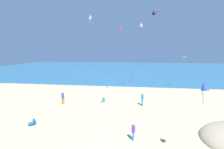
{
  "coord_description": "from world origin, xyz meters",
  "views": [
    {
      "loc": [
        1.56,
        -6.13,
        7.18
      ],
      "look_at": [
        0.0,
        8.09,
        4.61
      ],
      "focal_mm": 20.49,
      "sensor_mm": 36.0,
      "label": 1
    }
  ],
  "objects_px": {
    "kite_green": "(184,57)",
    "kite_black": "(154,12)",
    "person_1": "(63,97)",
    "kite_red": "(157,11)",
    "beach_chair_near_camera": "(33,122)",
    "person_7": "(103,100)",
    "person_5": "(133,131)",
    "kite_blue": "(204,86)",
    "kite_pink": "(141,25)",
    "kite_white": "(90,18)",
    "person_4": "(142,98)",
    "kite_magenta": "(121,29)"
  },
  "relations": [
    {
      "from": "kite_pink",
      "to": "kite_black",
      "type": "bearing_deg",
      "value": 66.12
    },
    {
      "from": "kite_magenta",
      "to": "person_4",
      "type": "bearing_deg",
      "value": -49.64
    },
    {
      "from": "person_7",
      "to": "kite_red",
      "type": "distance_m",
      "value": 18.77
    },
    {
      "from": "person_4",
      "to": "kite_blue",
      "type": "xyz_separation_m",
      "value": [
        2.22,
        -9.0,
        4.24
      ]
    },
    {
      "from": "beach_chair_near_camera",
      "to": "person_7",
      "type": "xyz_separation_m",
      "value": [
        5.98,
        6.47,
        0.01
      ]
    },
    {
      "from": "person_1",
      "to": "kite_black",
      "type": "relative_size",
      "value": 0.89
    },
    {
      "from": "person_1",
      "to": "kite_red",
      "type": "xyz_separation_m",
      "value": [
        14.03,
        10.02,
        13.47
      ]
    },
    {
      "from": "kite_blue",
      "to": "person_7",
      "type": "bearing_deg",
      "value": 128.59
    },
    {
      "from": "kite_blue",
      "to": "kite_black",
      "type": "relative_size",
      "value": 0.72
    },
    {
      "from": "kite_black",
      "to": "person_7",
      "type": "bearing_deg",
      "value": -122.56
    },
    {
      "from": "kite_black",
      "to": "kite_green",
      "type": "bearing_deg",
      "value": -45.89
    },
    {
      "from": "kite_white",
      "to": "kite_black",
      "type": "xyz_separation_m",
      "value": [
        12.54,
        7.2,
        2.65
      ]
    },
    {
      "from": "kite_blue",
      "to": "kite_green",
      "type": "relative_size",
      "value": 1.1
    },
    {
      "from": "kite_green",
      "to": "kite_magenta",
      "type": "xyz_separation_m",
      "value": [
        -11.94,
        -5.67,
        4.35
      ]
    },
    {
      "from": "kite_blue",
      "to": "kite_black",
      "type": "bearing_deg",
      "value": 86.61
    },
    {
      "from": "person_1",
      "to": "kite_magenta",
      "type": "xyz_separation_m",
      "value": [
        7.7,
        4.41,
        9.51
      ]
    },
    {
      "from": "person_5",
      "to": "kite_magenta",
      "type": "height_order",
      "value": "kite_magenta"
    },
    {
      "from": "person_5",
      "to": "kite_white",
      "type": "xyz_separation_m",
      "value": [
        -7.35,
        14.59,
        12.37
      ]
    },
    {
      "from": "kite_white",
      "to": "kite_pink",
      "type": "relative_size",
      "value": 1.26
    },
    {
      "from": "person_7",
      "to": "kite_pink",
      "type": "relative_size",
      "value": 0.5
    },
    {
      "from": "kite_pink",
      "to": "kite_red",
      "type": "height_order",
      "value": "kite_red"
    },
    {
      "from": "beach_chair_near_camera",
      "to": "kite_white",
      "type": "xyz_separation_m",
      "value": [
        2.47,
        13.42,
        12.94
      ]
    },
    {
      "from": "kite_magenta",
      "to": "kite_black",
      "type": "distance_m",
      "value": 13.99
    },
    {
      "from": "person_5",
      "to": "kite_blue",
      "type": "relative_size",
      "value": 1.03
    },
    {
      "from": "kite_pink",
      "to": "kite_red",
      "type": "distance_m",
      "value": 4.63
    },
    {
      "from": "person_1",
      "to": "person_4",
      "type": "bearing_deg",
      "value": -67.58
    },
    {
      "from": "person_7",
      "to": "person_4",
      "type": "bearing_deg",
      "value": 163.83
    },
    {
      "from": "person_4",
      "to": "kite_black",
      "type": "bearing_deg",
      "value": 83.69
    },
    {
      "from": "person_1",
      "to": "person_4",
      "type": "height_order",
      "value": "person_1"
    },
    {
      "from": "kite_green",
      "to": "kite_magenta",
      "type": "bearing_deg",
      "value": -154.59
    },
    {
      "from": "kite_white",
      "to": "kite_blue",
      "type": "bearing_deg",
      "value": -55.98
    },
    {
      "from": "person_1",
      "to": "kite_red",
      "type": "distance_m",
      "value": 21.89
    },
    {
      "from": "person_1",
      "to": "kite_black",
      "type": "bearing_deg",
      "value": -24.55
    },
    {
      "from": "beach_chair_near_camera",
      "to": "kite_magenta",
      "type": "relative_size",
      "value": 0.63
    },
    {
      "from": "person_1",
      "to": "kite_white",
      "type": "distance_m",
      "value": 14.84
    },
    {
      "from": "person_4",
      "to": "kite_black",
      "type": "height_order",
      "value": "kite_black"
    },
    {
      "from": "kite_pink",
      "to": "kite_green",
      "type": "height_order",
      "value": "kite_pink"
    },
    {
      "from": "person_1",
      "to": "kite_pink",
      "type": "relative_size",
      "value": 1.16
    },
    {
      "from": "kite_red",
      "to": "kite_magenta",
      "type": "bearing_deg",
      "value": -138.48
    },
    {
      "from": "person_5",
      "to": "kite_magenta",
      "type": "relative_size",
      "value": 1.12
    },
    {
      "from": "kite_black",
      "to": "kite_blue",
      "type": "bearing_deg",
      "value": -93.39
    },
    {
      "from": "kite_black",
      "to": "kite_red",
      "type": "height_order",
      "value": "kite_black"
    },
    {
      "from": "person_5",
      "to": "kite_black",
      "type": "bearing_deg",
      "value": -90.4
    },
    {
      "from": "person_1",
      "to": "kite_blue",
      "type": "relative_size",
      "value": 1.24
    },
    {
      "from": "kite_green",
      "to": "kite_black",
      "type": "relative_size",
      "value": 0.65
    },
    {
      "from": "beach_chair_near_camera",
      "to": "person_7",
      "type": "relative_size",
      "value": 1.08
    },
    {
      "from": "person_5",
      "to": "person_7",
      "type": "bearing_deg",
      "value": -50.35
    },
    {
      "from": "person_4",
      "to": "kite_magenta",
      "type": "distance_m",
      "value": 10.67
    },
    {
      "from": "kite_blue",
      "to": "person_1",
      "type": "bearing_deg",
      "value": 147.64
    },
    {
      "from": "person_7",
      "to": "kite_blue",
      "type": "bearing_deg",
      "value": 118.34
    }
  ]
}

